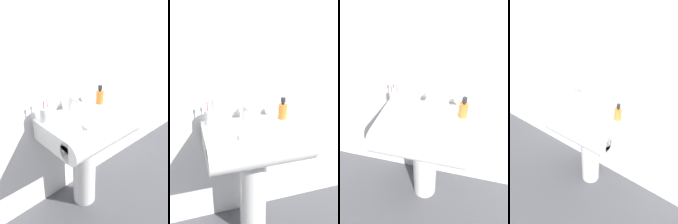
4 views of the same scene
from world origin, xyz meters
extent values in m
plane|color=#4C4C51|center=(0.00, 0.00, 0.00)|extent=(6.00, 6.00, 0.00)
cube|color=white|center=(0.00, 0.24, 1.20)|extent=(5.00, 0.05, 2.40)
cylinder|color=white|center=(0.00, 0.00, 0.32)|extent=(0.18, 0.18, 0.65)
cube|color=white|center=(0.00, 0.00, 0.73)|extent=(0.61, 0.39, 0.15)
cylinder|color=white|center=(0.00, -0.20, 0.73)|extent=(0.61, 0.15, 0.15)
cylinder|color=silver|center=(-0.01, 0.14, 0.85)|extent=(0.05, 0.05, 0.09)
cylinder|color=silver|center=(-0.01, 0.09, 0.89)|extent=(0.02, 0.10, 0.02)
cube|color=silver|center=(-0.01, 0.14, 0.90)|extent=(0.01, 0.06, 0.01)
cylinder|color=white|center=(-0.24, 0.11, 0.85)|extent=(0.08, 0.08, 0.10)
cylinder|color=#D83F4C|center=(-0.26, 0.10, 0.89)|extent=(0.01, 0.01, 0.14)
cube|color=white|center=(-0.26, 0.10, 0.97)|extent=(0.01, 0.01, 0.02)
cylinder|color=purple|center=(-0.22, 0.12, 0.89)|extent=(0.01, 0.01, 0.14)
cube|color=white|center=(-0.22, 0.12, 0.97)|extent=(0.01, 0.01, 0.02)
cylinder|color=orange|center=(0.24, 0.08, 0.85)|extent=(0.06, 0.06, 0.10)
cylinder|color=#262628|center=(0.24, 0.08, 0.91)|extent=(0.02, 0.02, 0.01)
cylinder|color=#262628|center=(0.24, 0.08, 0.94)|extent=(0.03, 0.03, 0.03)
cube|color=silver|center=(-0.09, -0.14, 0.82)|extent=(0.07, 0.06, 0.02)
camera|label=1|loc=(-0.92, -1.02, 1.51)|focal=35.00mm
camera|label=2|loc=(-0.37, -1.20, 1.33)|focal=35.00mm
camera|label=3|loc=(0.26, -1.07, 1.71)|focal=35.00mm
camera|label=4|loc=(0.82, -1.03, 1.61)|focal=28.00mm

